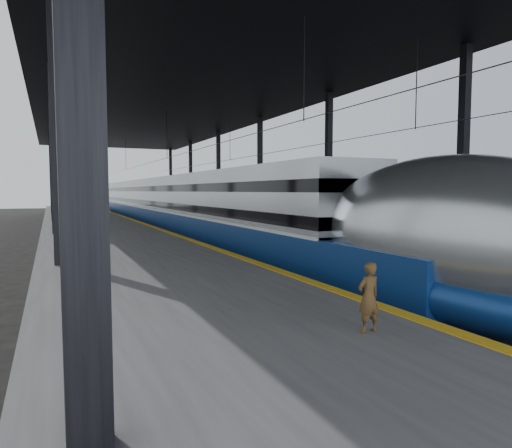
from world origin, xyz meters
TOP-DOWN VIEW (x-y plane):
  - ground at (0.00, 0.00)m, footprint 160.00×160.00m
  - platform at (-3.50, 20.00)m, footprint 6.00×80.00m
  - yellow_strip at (-0.70, 20.00)m, footprint 0.30×80.00m
  - rails at (4.50, 20.00)m, footprint 6.52×80.00m
  - canopy at (1.90, 20.00)m, footprint 18.00×75.00m
  - tgv_train at (2.00, 26.31)m, footprint 2.79×65.20m
  - second_train at (7.00, 28.71)m, footprint 2.84×56.05m
  - child at (-1.86, -3.51)m, footprint 0.39×0.27m

SIDE VIEW (x-z plane):
  - ground at x=0.00m, z-range 0.00..0.00m
  - rails at x=4.50m, z-range 0.00..0.16m
  - platform at x=-3.50m, z-range 0.00..1.00m
  - yellow_strip at x=-0.70m, z-range 1.00..1.01m
  - child at x=-1.86m, z-range 1.00..2.03m
  - tgv_train at x=2.00m, z-range -0.13..3.87m
  - second_train at x=7.00m, z-range 0.03..3.94m
  - canopy at x=1.90m, z-range 4.38..13.85m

